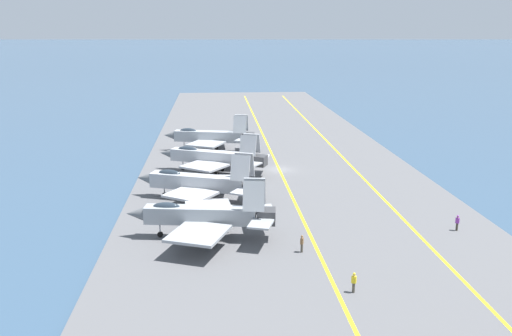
% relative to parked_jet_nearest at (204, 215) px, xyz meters
% --- Properties ---
extents(ground_plane, '(2000.00, 2000.00, 0.00)m').
position_rel_parked_jet_nearest_xyz_m(ground_plane, '(27.24, -11.19, -2.93)').
color(ground_plane, '#334C66').
extents(carrier_deck, '(205.74, 42.35, 0.40)m').
position_rel_parked_jet_nearest_xyz_m(carrier_deck, '(27.24, -11.19, -2.73)').
color(carrier_deck, '#565659').
rests_on(carrier_deck, ground).
extents(deck_stripe_foul_line, '(185.16, 1.52, 0.01)m').
position_rel_parked_jet_nearest_xyz_m(deck_stripe_foul_line, '(27.24, -22.83, -2.52)').
color(deck_stripe_foul_line, yellow).
rests_on(deck_stripe_foul_line, carrier_deck).
extents(deck_stripe_centerline, '(185.17, 0.36, 0.01)m').
position_rel_parked_jet_nearest_xyz_m(deck_stripe_centerline, '(27.24, -11.19, -2.52)').
color(deck_stripe_centerline, yellow).
rests_on(deck_stripe_centerline, carrier_deck).
extents(parked_jet_nearest, '(14.05, 15.66, 6.46)m').
position_rel_parked_jet_nearest_xyz_m(parked_jet_nearest, '(0.00, 0.00, 0.00)').
color(parked_jet_nearest, '#93999E').
rests_on(parked_jet_nearest, carrier_deck).
extents(parked_jet_second, '(12.16, 16.78, 6.42)m').
position_rel_parked_jet_nearest_xyz_m(parked_jet_second, '(12.92, 0.70, -0.17)').
color(parked_jet_second, '#A8AAAF').
rests_on(parked_jet_second, carrier_deck).
extents(parked_jet_third, '(12.87, 17.17, 6.29)m').
position_rel_parked_jet_nearest_xyz_m(parked_jet_third, '(26.16, -1.07, -0.06)').
color(parked_jet_third, '#A8AAAF').
rests_on(parked_jet_third, carrier_deck).
extents(parked_jet_fourth, '(13.05, 16.25, 6.62)m').
position_rel_parked_jet_nearest_xyz_m(parked_jet_fourth, '(40.79, -0.52, 0.19)').
color(parked_jet_fourth, '#9EA3A8').
rests_on(parked_jet_fourth, carrier_deck).
extents(crew_brown_vest, '(0.45, 0.39, 1.78)m').
position_rel_parked_jet_nearest_xyz_m(crew_brown_vest, '(-4.43, -9.57, -1.55)').
color(crew_brown_vest, '#4C473D').
rests_on(crew_brown_vest, carrier_deck).
extents(crew_purple_vest, '(0.44, 0.46, 1.76)m').
position_rel_parked_jet_nearest_xyz_m(crew_purple_vest, '(0.03, -27.23, -1.56)').
color(crew_purple_vest, '#383328').
rests_on(crew_purple_vest, carrier_deck).
extents(crew_yellow_vest, '(0.42, 0.46, 1.79)m').
position_rel_parked_jet_nearest_xyz_m(crew_yellow_vest, '(-13.00, -12.51, -1.54)').
color(crew_yellow_vest, '#4C473D').
rests_on(crew_yellow_vest, carrier_deck).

